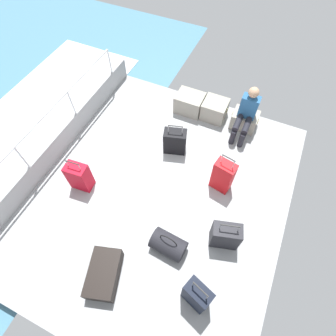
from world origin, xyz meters
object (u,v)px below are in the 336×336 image
(passenger_seated, at_px, (246,113))
(suitcase_3, at_px, (225,236))
(cargo_crate_1, at_px, (215,110))
(suitcase_2, at_px, (79,177))
(cargo_crate_2, at_px, (244,120))
(duffel_bag, at_px, (168,244))
(suitcase_4, at_px, (223,176))
(suitcase_5, at_px, (104,274))
(suitcase_0, at_px, (175,141))
(cargo_crate_0, at_px, (190,103))
(suitcase_1, at_px, (197,295))

(passenger_seated, distance_m, suitcase_3, 2.45)
(cargo_crate_1, relative_size, suitcase_2, 0.72)
(cargo_crate_2, xyz_separation_m, suitcase_2, (-2.27, -2.63, 0.12))
(cargo_crate_1, xyz_separation_m, duffel_bag, (0.29, -3.03, -0.03))
(suitcase_2, relative_size, duffel_bag, 1.32)
(suitcase_4, height_order, suitcase_5, suitcase_4)
(cargo_crate_2, height_order, suitcase_4, suitcase_4)
(passenger_seated, xyz_separation_m, duffel_bag, (-0.37, -2.86, -0.37))
(passenger_seated, height_order, suitcase_0, passenger_seated)
(suitcase_2, bearing_deg, cargo_crate_1, 58.35)
(cargo_crate_1, distance_m, passenger_seated, 0.76)
(passenger_seated, xyz_separation_m, suitcase_5, (-1.07, -3.65, -0.41))
(cargo_crate_0, relative_size, cargo_crate_1, 1.15)
(cargo_crate_1, height_order, suitcase_5, cargo_crate_1)
(suitcase_1, bearing_deg, suitcase_2, 159.97)
(cargo_crate_2, relative_size, suitcase_0, 0.77)
(suitcase_2, bearing_deg, suitcase_4, 23.88)
(cargo_crate_2, bearing_deg, suitcase_3, -81.37)
(cargo_crate_1, height_order, suitcase_2, suitcase_2)
(cargo_crate_0, relative_size, suitcase_3, 0.87)
(cargo_crate_2, relative_size, suitcase_5, 0.68)
(suitcase_1, bearing_deg, suitcase_5, -169.01)
(suitcase_2, xyz_separation_m, suitcase_4, (2.30, 1.02, 0.06))
(suitcase_0, height_order, suitcase_3, suitcase_0)
(suitcase_0, height_order, suitcase_5, suitcase_0)
(suitcase_4, height_order, duffel_bag, suitcase_4)
(cargo_crate_0, height_order, suitcase_3, suitcase_3)
(suitcase_1, relative_size, suitcase_4, 0.97)
(suitcase_1, distance_m, duffel_bag, 0.86)
(suitcase_1, bearing_deg, suitcase_3, 84.24)
(cargo_crate_0, xyz_separation_m, cargo_crate_2, (1.22, 0.05, -0.03))
(suitcase_4, relative_size, duffel_bag, 1.61)
(cargo_crate_0, bearing_deg, cargo_crate_1, 3.83)
(passenger_seated, bearing_deg, duffel_bag, -97.32)
(cargo_crate_1, height_order, duffel_bag, duffel_bag)
(cargo_crate_2, bearing_deg, duffel_bag, -96.90)
(cargo_crate_2, relative_size, suitcase_4, 0.60)
(passenger_seated, xyz_separation_m, suitcase_4, (0.02, -1.43, -0.19))
(suitcase_2, relative_size, suitcase_5, 0.92)
(cargo_crate_1, xyz_separation_m, suitcase_1, (0.95, -3.55, 0.15))
(suitcase_4, bearing_deg, cargo_crate_1, 113.07)
(cargo_crate_1, bearing_deg, suitcase_5, -96.08)
(cargo_crate_0, relative_size, suitcase_0, 0.86)
(cargo_crate_1, height_order, suitcase_4, suitcase_4)
(cargo_crate_2, bearing_deg, suitcase_0, -131.82)
(suitcase_0, bearing_deg, suitcase_2, -130.08)
(suitcase_0, relative_size, suitcase_1, 0.81)
(cargo_crate_2, relative_size, suitcase_1, 0.63)
(suitcase_5, bearing_deg, passenger_seated, 73.71)
(cargo_crate_1, relative_size, suitcase_3, 0.76)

